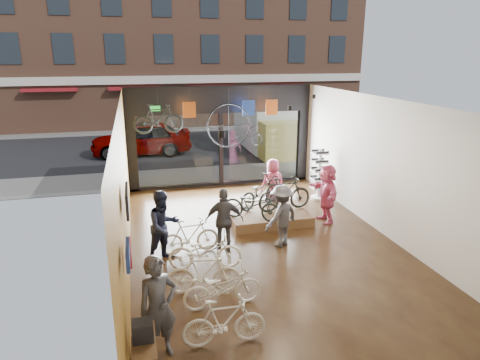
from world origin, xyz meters
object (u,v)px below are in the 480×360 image
object	(u,v)px
display_bike_mid	(285,194)
customer_4	(273,183)
display_bike_left	(252,205)
customer_2	(224,220)
customer_5	(327,193)
penny_farthing	(238,127)
street_car	(141,138)
box_truck	(271,126)
floor_bike_5	(190,236)
display_bike_right	(260,192)
customer_3	(282,216)
floor_bike_3	(204,273)
sunglasses_rack	(319,175)
floor_bike_1	(224,322)
floor_bike_4	(205,251)
customer_0	(158,308)
customer_1	(164,226)
floor_bike_2	(223,287)
hung_bike	(158,119)
display_platform	(267,215)

from	to	relation	value
display_bike_mid	customer_4	xyz separation A→B (m)	(0.00, 1.16, -0.01)
display_bike_left	customer_2	bearing A→B (deg)	172.06
customer_5	penny_farthing	bearing A→B (deg)	-145.72
street_car	box_truck	bearing A→B (deg)	81.26
street_car	floor_bike_5	world-z (taller)	street_car
display_bike_right	customer_3	xyz separation A→B (m)	(-0.09, -2.28, 0.07)
floor_bike_3	sunglasses_rack	distance (m)	7.12
box_truck	sunglasses_rack	world-z (taller)	box_truck
floor_bike_1	floor_bike_4	distance (m)	2.83
display_bike_right	floor_bike_5	bearing A→B (deg)	96.73
customer_0	customer_5	world-z (taller)	customer_0
floor_bike_3	penny_farthing	world-z (taller)	penny_farthing
display_bike_mid	customer_1	size ratio (longest dim) A/B	0.97
street_car	floor_bike_2	size ratio (longest dim) A/B	3.01
customer_2	hung_bike	world-z (taller)	hung_bike
floor_bike_3	hung_bike	distance (m)	6.40
box_truck	display_platform	world-z (taller)	box_truck
customer_5	penny_farthing	world-z (taller)	penny_farthing
floor_bike_1	floor_bike_3	xyz separation A→B (m)	(-0.07, 1.75, 0.03)
street_car	display_platform	bearing A→B (deg)	19.13
customer_1	customer_4	size ratio (longest dim) A/B	1.10
box_truck	customer_1	bearing A→B (deg)	-119.86
floor_bike_5	customer_0	distance (m)	3.93
floor_bike_2	display_bike_left	size ratio (longest dim) A/B	0.95
floor_bike_4	penny_farthing	world-z (taller)	penny_farthing
floor_bike_1	customer_4	world-z (taller)	customer_4
customer_4	customer_1	bearing A→B (deg)	34.55
display_platform	customer_2	distance (m)	2.54
floor_bike_4	customer_1	distance (m)	1.21
display_platform	display_bike_right	bearing A→B (deg)	101.68
floor_bike_4	customer_5	xyz separation A→B (m)	(4.06, 2.09, 0.44)
display_bike_mid	customer_5	xyz separation A→B (m)	(1.18, -0.44, 0.07)
penny_farthing	hung_bike	xyz separation A→B (m)	(-2.72, -0.34, 0.43)
display_bike_left	hung_bike	xyz separation A→B (m)	(-2.38, 2.79, 2.17)
display_platform	penny_farthing	distance (m)	3.49
box_truck	customer_2	distance (m)	11.77
floor_bike_5	display_bike_mid	xyz separation A→B (m)	(3.13, 1.60, 0.37)
box_truck	floor_bike_5	distance (m)	12.11
display_bike_left	penny_farthing	size ratio (longest dim) A/B	0.90
floor_bike_1	customer_0	xyz separation A→B (m)	(-1.11, -0.01, 0.47)
floor_bike_2	hung_bike	xyz separation A→B (m)	(-0.73, 6.48, 2.50)
hung_bike	floor_bike_5	bearing A→B (deg)	-177.46
box_truck	customer_0	xyz separation A→B (m)	(-6.63, -14.45, -0.43)
sunglasses_rack	hung_bike	xyz separation A→B (m)	(-5.36, 0.76, 2.04)
floor_bike_3	customer_5	bearing A→B (deg)	-43.74
display_bike_left	customer_2	size ratio (longest dim) A/B	1.02
customer_1	customer_3	distance (m)	3.07
floor_bike_3	display_bike_right	distance (m)	4.83
customer_4	floor_bike_5	bearing A→B (deg)	37.41
box_truck	customer_1	xyz separation A→B (m)	(-6.28, -10.94, -0.45)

